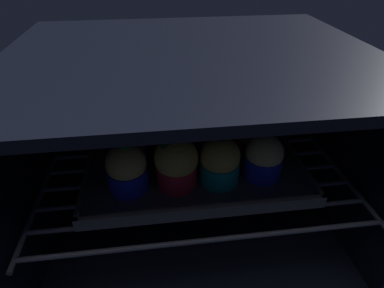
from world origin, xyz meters
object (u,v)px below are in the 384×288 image
at_px(muffin_row0_col0, 127,168).
at_px(muffin_row1_col2, 211,137).
at_px(muffin_row1_col0, 129,141).
at_px(muffin_row2_col0, 130,121).
at_px(muffin_row0_col3, 264,157).
at_px(muffin_row2_col3, 243,112).
at_px(muffin_row0_col1, 176,163).
at_px(muffin_row2_col1, 167,120).
at_px(baking_tray, 192,156).
at_px(muffin_row0_col2, 220,161).
at_px(muffin_row1_col1, 171,138).
at_px(muffin_row1_col3, 250,133).
at_px(muffin_row2_col2, 207,116).

xyz_separation_m(muffin_row0_col0, muffin_row1_col2, (0.15, 0.08, -0.00)).
distance_m(muffin_row1_col0, muffin_row2_col0, 0.07).
bearing_deg(muffin_row1_col2, muffin_row1_col0, 178.21).
height_order(muffin_row0_col3, muffin_row2_col3, muffin_row2_col3).
distance_m(muffin_row0_col0, muffin_row0_col3, 0.23).
relative_size(muffin_row0_col1, muffin_row2_col3, 1.00).
bearing_deg(muffin_row2_col1, muffin_row1_col2, -44.72).
bearing_deg(baking_tray, muffin_row0_col0, -145.34).
xyz_separation_m(muffin_row0_col2, muffin_row2_col0, (-0.15, 0.16, -0.00)).
height_order(muffin_row1_col1, muffin_row1_col2, muffin_row1_col1).
distance_m(baking_tray, muffin_row1_col1, 0.06).
xyz_separation_m(muffin_row1_col2, muffin_row2_col3, (0.08, 0.08, 0.01)).
bearing_deg(muffin_row2_col1, baking_tray, -60.19).
distance_m(muffin_row0_col3, muffin_row2_col3, 0.15).
xyz_separation_m(muffin_row0_col2, muffin_row2_col1, (-0.08, 0.16, -0.00)).
bearing_deg(muffin_row2_col3, muffin_row0_col1, -134.60).
relative_size(muffin_row1_col3, muffin_row2_col2, 0.98).
bearing_deg(muffin_row2_col2, muffin_row0_col3, -64.44).
height_order(muffin_row0_col0, muffin_row0_col1, same).
xyz_separation_m(muffin_row0_col2, muffin_row1_col0, (-0.15, 0.08, -0.00)).
height_order(muffin_row0_col0, muffin_row0_col3, muffin_row0_col0).
distance_m(muffin_row1_col2, muffin_row1_col3, 0.08).
distance_m(muffin_row1_col3, muffin_row2_col1, 0.17).
bearing_deg(muffin_row0_col1, muffin_row0_col2, -0.54).
height_order(muffin_row1_col1, muffin_row2_col1, muffin_row1_col1).
distance_m(muffin_row1_col0, muffin_row1_col3, 0.23).
xyz_separation_m(muffin_row0_col3, muffin_row2_col1, (-0.16, 0.15, 0.00)).
height_order(muffin_row1_col3, muffin_row2_col0, muffin_row2_col0).
relative_size(baking_tray, muffin_row0_col0, 4.35).
bearing_deg(baking_tray, muffin_row0_col1, -114.25).
distance_m(muffin_row1_col1, muffin_row2_col0, 0.11).
relative_size(muffin_row2_col0, muffin_row2_col3, 0.95).
bearing_deg(muffin_row0_col3, baking_tray, 146.75).
bearing_deg(muffin_row2_col3, muffin_row0_col2, -117.49).
xyz_separation_m(muffin_row0_col1, muffin_row1_col0, (-0.08, 0.08, -0.00)).
height_order(muffin_row1_col0, muffin_row1_col3, muffin_row1_col0).
bearing_deg(muffin_row1_col3, muffin_row2_col2, 133.45).
xyz_separation_m(muffin_row0_col0, muffin_row0_col3, (0.23, 0.01, -0.00)).
distance_m(muffin_row0_col2, muffin_row1_col2, 0.08).
relative_size(baking_tray, muffin_row1_col2, 4.82).
relative_size(muffin_row2_col0, muffin_row2_col2, 1.01).
height_order(muffin_row0_col1, muffin_row0_col3, muffin_row0_col1).
height_order(muffin_row1_col2, muffin_row2_col2, muffin_row2_col2).
bearing_deg(muffin_row2_col0, muffin_row0_col2, -45.84).
relative_size(muffin_row0_col0, muffin_row2_col0, 1.06).
bearing_deg(muffin_row1_col1, muffin_row1_col0, -178.50).
height_order(muffin_row0_col1, muffin_row1_col2, muffin_row0_col1).
bearing_deg(muffin_row1_col3, muffin_row0_col2, -132.70).
bearing_deg(muffin_row0_col1, baking_tray, 65.75).
relative_size(muffin_row0_col0, muffin_row1_col0, 1.03).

